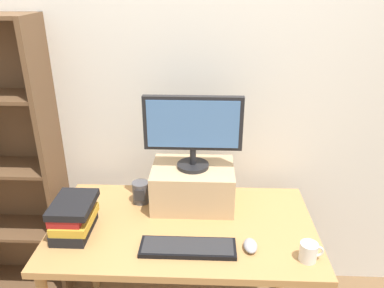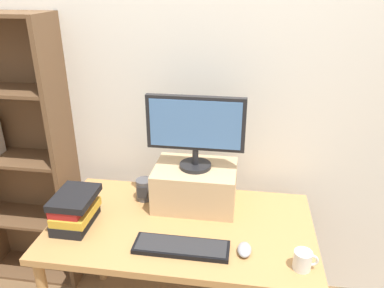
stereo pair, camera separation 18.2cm
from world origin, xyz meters
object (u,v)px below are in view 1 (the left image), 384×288
at_px(desk, 183,237).
at_px(computer_mouse, 250,246).
at_px(bookshelf_unit, 0,164).
at_px(computer_monitor, 193,128).
at_px(keyboard, 188,248).
at_px(coffee_mug, 309,252).
at_px(riser_box, 193,185).
at_px(book_stack, 73,217).
at_px(desk_speaker, 141,192).

bearing_deg(desk, computer_mouse, -28.97).
relative_size(bookshelf_unit, computer_monitor, 3.44).
distance_m(computer_monitor, keyboard, 0.59).
xyz_separation_m(keyboard, coffee_mug, (0.54, -0.04, 0.03)).
bearing_deg(keyboard, bookshelf_unit, 153.82).
relative_size(desk, bookshelf_unit, 0.76).
relative_size(computer_monitor, coffee_mug, 4.74).
xyz_separation_m(desk, computer_mouse, (0.33, -0.18, 0.10)).
xyz_separation_m(desk, coffee_mug, (0.57, -0.24, 0.13)).
bearing_deg(coffee_mug, riser_box, 140.02).
height_order(bookshelf_unit, book_stack, bookshelf_unit).
height_order(bookshelf_unit, desk_speaker, bookshelf_unit).
bearing_deg(bookshelf_unit, computer_monitor, -8.37).
bearing_deg(computer_mouse, computer_monitor, 126.55).
relative_size(desk, desk_speaker, 10.98).
height_order(computer_mouse, book_stack, book_stack).
height_order(computer_monitor, computer_mouse, computer_monitor).
height_order(desk, coffee_mug, coffee_mug).
relative_size(bookshelf_unit, book_stack, 6.67).
distance_m(desk, computer_monitor, 0.57).
bearing_deg(book_stack, bookshelf_unit, 142.53).
bearing_deg(desk, bookshelf_unit, 161.72).
height_order(riser_box, coffee_mug, riser_box).
distance_m(book_stack, coffee_mug, 1.11).
distance_m(keyboard, coffee_mug, 0.54).
relative_size(computer_monitor, keyboard, 1.14).
bearing_deg(riser_box, keyboard, -91.08).
relative_size(riser_box, computer_monitor, 0.86).
bearing_deg(book_stack, desk_speaker, 45.42).
height_order(riser_box, book_stack, riser_box).
bearing_deg(riser_box, desk, -102.23).
distance_m(riser_box, desk_speaker, 0.29).
height_order(computer_monitor, desk_speaker, computer_monitor).
height_order(desk, riser_box, riser_box).
relative_size(riser_box, keyboard, 0.99).
bearing_deg(desk_speaker, desk, -38.96).
distance_m(desk, book_stack, 0.56).
bearing_deg(keyboard, book_stack, 168.64).
relative_size(keyboard, desk_speaker, 3.64).
relative_size(desk, book_stack, 5.10).
relative_size(desk, computer_monitor, 2.63).
xyz_separation_m(computer_mouse, book_stack, (-0.85, 0.09, 0.07)).
bearing_deg(computer_monitor, book_stack, -153.46).
distance_m(bookshelf_unit, riser_box, 1.18).
bearing_deg(keyboard, computer_monitor, 88.91).
bearing_deg(book_stack, computer_mouse, -6.31).
relative_size(coffee_mug, desk_speaker, 0.88).
xyz_separation_m(desk, computer_monitor, (0.04, 0.20, 0.53)).
bearing_deg(desk_speaker, book_stack, -134.58).
distance_m(keyboard, book_stack, 0.58).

